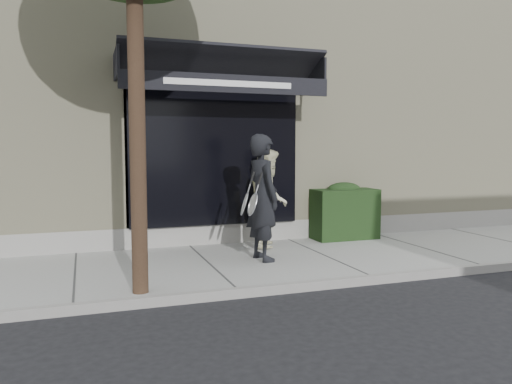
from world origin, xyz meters
name	(u,v)px	position (x,y,z in m)	size (l,w,h in m)	color
ground	(322,261)	(0.00, 0.00, 0.00)	(80.00, 80.00, 0.00)	black
sidewalk	(322,258)	(0.00, 0.00, 0.06)	(20.00, 3.00, 0.12)	gray
curb	(371,279)	(0.00, -1.55, 0.07)	(20.00, 0.10, 0.14)	gray
building_facade	(237,118)	(-0.01, 4.96, 2.74)	(14.30, 8.04, 5.64)	beige
hedge	(343,212)	(1.10, 1.25, 0.66)	(1.30, 0.70, 1.14)	black
pedestrian_front	(263,198)	(-1.11, -0.06, 1.14)	(0.79, 0.83, 2.04)	black
pedestrian_back	(269,198)	(-0.62, 0.97, 1.03)	(0.98, 1.08, 1.81)	beige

